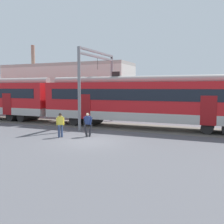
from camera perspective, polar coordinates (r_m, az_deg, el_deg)
The scene contains 6 objects.
ground_plane at distance 16.63m, azimuth -4.97°, elevation -6.34°, with size 160.00×160.00×0.00m, color #515156.
track_bed at distance 27.16m, azimuth -15.58°, elevation -1.96°, with size 80.00×4.40×0.01m, color #605951.
pedestrian_yellow at distance 18.01m, azimuth -11.19°, elevation -2.41°, with size 0.49×0.71×1.67m.
pedestrian_navy at distance 18.00m, azimuth -5.25°, elevation -2.34°, with size 0.62×0.60×1.67m.
catenary_gantry at distance 23.41m, azimuth -3.18°, elevation 7.66°, with size 0.24×6.64×6.53m.
background_building at distance 35.27m, azimuth -9.99°, elevation 5.00°, with size 17.66×5.00×9.20m.
Camera 1 is at (7.74, -14.33, 3.36)m, focal length 42.00 mm.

